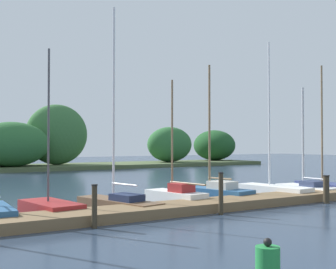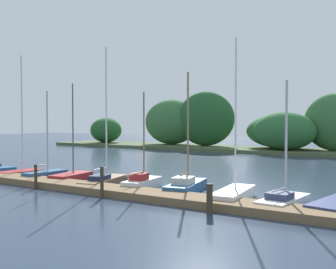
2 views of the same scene
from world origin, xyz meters
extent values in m
cube|color=brown|center=(0.00, 11.24, 0.17)|extent=(30.40, 1.80, 0.35)
cube|color=#4C5B38|center=(0.00, 41.81, 0.20)|extent=(63.19, 8.00, 0.40)
ellipsoid|color=#386B38|center=(-14.38, 43.02, 3.50)|extent=(8.02, 5.01, 6.20)
ellipsoid|color=#386B38|center=(6.99, 42.29, 3.53)|extent=(6.49, 3.66, 6.25)
ellipsoid|color=#235628|center=(-8.89, 42.57, 3.93)|extent=(8.07, 3.99, 7.05)
ellipsoid|color=#2D6633|center=(2.07, 40.49, 2.52)|extent=(7.01, 4.30, 4.24)
ellipsoid|color=#2D6633|center=(0.96, 43.16, 2.41)|extent=(8.53, 5.69, 4.03)
ellipsoid|color=#235628|center=(-25.02, 41.61, 2.24)|extent=(4.52, 4.79, 3.69)
cube|color=#285684|center=(-10.12, 14.06, 0.16)|extent=(0.77, 0.89, 0.30)
cube|color=maroon|center=(-7.41, 12.85, 0.19)|extent=(1.68, 2.92, 0.38)
cube|color=maroon|center=(-7.27, 14.09, 0.17)|extent=(0.83, 0.78, 0.32)
cylinder|color=silver|center=(-7.39, 13.06, 4.20)|extent=(0.10, 0.10, 7.64)
cube|color=#285684|center=(-4.84, 12.76, 0.26)|extent=(1.10, 2.84, 0.52)
cube|color=#285684|center=(-4.78, 14.02, 0.24)|extent=(0.57, 0.72, 0.45)
cylinder|color=#B7B7BC|center=(-4.83, 12.97, 3.04)|extent=(0.10, 0.10, 5.04)
cylinder|color=#B7B7BC|center=(-4.85, 12.40, 0.93)|extent=(0.12, 1.28, 0.06)
cube|color=maroon|center=(-2.88, 13.09, 0.25)|extent=(1.65, 2.99, 0.49)
cube|color=maroon|center=(-3.07, 14.35, 0.22)|extent=(0.79, 0.80, 0.42)
cylinder|color=#4C4C51|center=(-2.91, 13.30, 3.23)|extent=(0.08, 0.08, 5.48)
cube|color=brown|center=(-0.24, 13.09, 0.20)|extent=(1.94, 4.21, 0.39)
cube|color=brown|center=(-0.63, 14.88, 0.18)|extent=(0.80, 1.12, 0.33)
cube|color=#1E2847|center=(-0.12, 12.59, 0.52)|extent=(1.05, 1.37, 0.25)
cylinder|color=silver|center=(-0.30, 13.39, 4.17)|extent=(0.09, 0.09, 7.55)
cylinder|color=silver|center=(-0.16, 12.74, 1.00)|extent=(0.39, 1.45, 0.07)
cube|color=white|center=(2.44, 13.12, 0.28)|extent=(1.47, 3.01, 0.55)
cube|color=white|center=(2.25, 14.41, 0.25)|extent=(0.68, 0.80, 0.47)
cube|color=maroon|center=(2.50, 12.77, 0.73)|extent=(0.90, 0.97, 0.36)
cylinder|color=#7F6647|center=(2.41, 13.34, 2.91)|extent=(0.09, 0.09, 4.71)
cylinder|color=#7F6647|center=(2.55, 12.42, 0.93)|extent=(0.39, 2.05, 0.08)
cube|color=#285684|center=(4.90, 13.61, 0.26)|extent=(1.97, 3.90, 0.52)
cube|color=#285684|center=(4.55, 15.25, 0.23)|extent=(0.85, 1.05, 0.44)
cube|color=beige|center=(4.99, 13.16, 0.69)|extent=(1.13, 1.28, 0.34)
cylinder|color=#7F6647|center=(4.84, 13.89, 3.37)|extent=(0.10, 0.10, 5.71)
cylinder|color=#7F6647|center=(4.96, 13.30, 0.98)|extent=(0.35, 1.32, 0.08)
cube|color=white|center=(7.88, 12.78, 0.27)|extent=(1.53, 3.78, 0.54)
cube|color=white|center=(7.71, 14.42, 0.24)|extent=(0.73, 0.98, 0.46)
cylinder|color=silver|center=(7.85, 13.05, 4.03)|extent=(0.08, 0.08, 6.98)
cube|color=white|center=(10.19, 12.75, 0.21)|extent=(1.54, 3.43, 0.42)
cube|color=white|center=(10.33, 14.24, 0.19)|extent=(0.75, 0.89, 0.36)
cube|color=#2D3856|center=(10.15, 12.34, 0.56)|extent=(1.02, 1.08, 0.27)
cylinder|color=#B7B7BC|center=(10.22, 13.00, 2.93)|extent=(0.11, 0.11, 5.02)
cylinder|color=#B7B7BC|center=(10.15, 12.32, 0.82)|extent=(0.20, 1.51, 0.06)
cylinder|color=#3D3323|center=(-2.48, 10.12, 0.64)|extent=(0.17, 0.17, 1.28)
cylinder|color=black|center=(-2.48, 10.12, 1.30)|extent=(0.19, 0.19, 0.04)
cylinder|color=#3D3323|center=(2.34, 10.03, 0.74)|extent=(0.17, 0.17, 1.48)
cylinder|color=black|center=(2.34, 10.03, 1.50)|extent=(0.19, 0.19, 0.04)
cylinder|color=#3D3323|center=(8.07, 9.95, 0.58)|extent=(0.25, 0.25, 1.16)
cylinder|color=black|center=(8.07, 9.95, 1.18)|extent=(0.29, 0.29, 0.04)
camera|label=1|loc=(-7.74, -2.26, 2.53)|focal=46.95mm
camera|label=2|loc=(15.23, -4.39, 3.72)|focal=43.19mm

